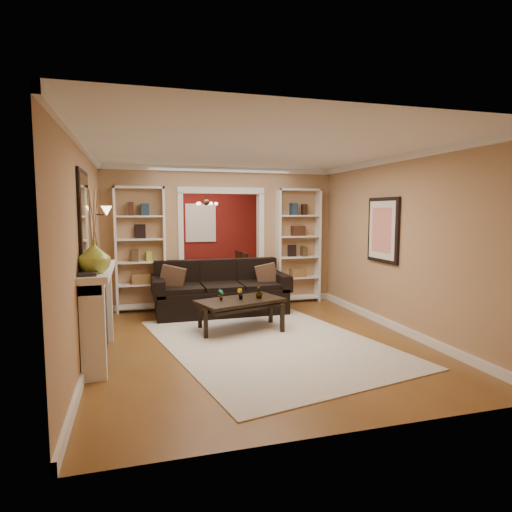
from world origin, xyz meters
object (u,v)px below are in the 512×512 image
object	(u,v)px
bookshelf_right	(298,246)
coffee_table	(240,315)
bookshelf_left	(141,250)
sofa	(221,287)
dining_table	(207,281)
fireplace	(100,313)

from	to	relation	value
bookshelf_right	coffee_table	bearing A→B (deg)	-132.87
bookshelf_left	coffee_table	bearing A→B (deg)	-50.68
sofa	coffee_table	bearing A→B (deg)	-86.58
coffee_table	dining_table	distance (m)	3.28
bookshelf_right	fireplace	world-z (taller)	bookshelf_right
bookshelf_right	dining_table	xyz separation A→B (m)	(-1.62, 1.51, -0.89)
coffee_table	bookshelf_right	xyz separation A→B (m)	(1.65, 1.77, 0.90)
bookshelf_left	fireplace	world-z (taller)	bookshelf_left
bookshelf_right	fireplace	bearing A→B (deg)	-145.20
coffee_table	bookshelf_left	bearing A→B (deg)	111.27
bookshelf_right	dining_table	world-z (taller)	bookshelf_right
fireplace	sofa	bearing A→B (deg)	45.42
bookshelf_left	fireplace	size ratio (longest dim) A/B	1.35
sofa	bookshelf_right	distance (m)	1.94
sofa	dining_table	distance (m)	2.10
coffee_table	fireplace	xyz separation A→B (m)	(-1.99, -0.76, 0.33)
dining_table	bookshelf_right	bearing A→B (deg)	-132.93
bookshelf_right	bookshelf_left	bearing A→B (deg)	180.00
dining_table	fireplace	bearing A→B (deg)	153.42
sofa	fireplace	xyz separation A→B (m)	(-1.92, -1.95, 0.11)
bookshelf_left	bookshelf_right	size ratio (longest dim) A/B	1.00
bookshelf_right	dining_table	bearing A→B (deg)	137.07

